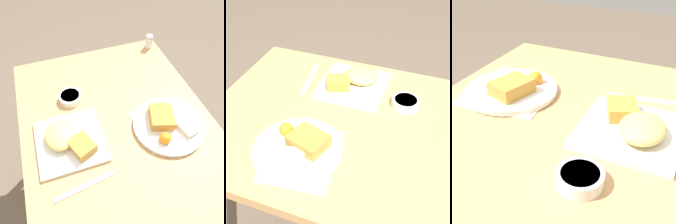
# 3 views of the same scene
# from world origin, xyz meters

# --- Properties ---
(dining_table) EXTENTS (0.94, 0.73, 0.73)m
(dining_table) POSITION_xyz_m (0.00, 0.00, 0.63)
(dining_table) COLOR tan
(dining_table) RESTS_ON ground_plane
(menu_card) EXTENTS (0.23, 0.27, 0.00)m
(menu_card) POSITION_xyz_m (0.06, 0.18, 0.73)
(menu_card) COLOR beige
(menu_card) RESTS_ON dining_table
(plate_square_near) EXTENTS (0.24, 0.24, 0.06)m
(plate_square_near) POSITION_xyz_m (0.03, -0.20, 0.75)
(plate_square_near) COLOR white
(plate_square_near) RESTS_ON dining_table
(plate_oval_far) EXTENTS (0.27, 0.27, 0.05)m
(plate_oval_far) POSITION_xyz_m (0.08, 0.17, 0.74)
(plate_oval_far) COLOR white
(plate_oval_far) RESTS_ON menu_card
(sauce_ramekin) EXTENTS (0.09, 0.09, 0.03)m
(sauce_ramekin) POSITION_xyz_m (-0.17, -0.15, 0.74)
(sauce_ramekin) COLOR white
(sauce_ramekin) RESTS_ON dining_table
(butter_knife) EXTENTS (0.05, 0.20, 0.00)m
(butter_knife) POSITION_xyz_m (0.21, -0.18, 0.73)
(butter_knife) COLOR silver
(butter_knife) RESTS_ON dining_table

